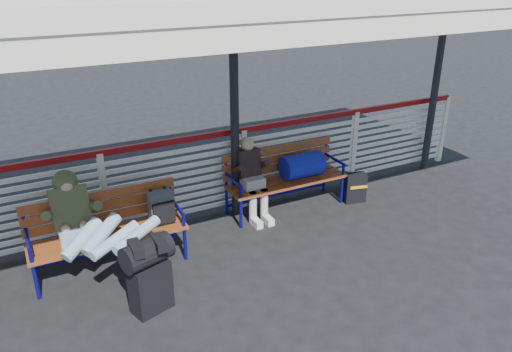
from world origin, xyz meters
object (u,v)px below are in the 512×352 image
luggage_stack (149,273)px  suitcase_side (355,188)px  bench_right (294,169)px  traveler_man (98,229)px  bench_left (119,221)px  companion_person (252,178)px

luggage_stack → suitcase_side: size_ratio=1.87×
luggage_stack → bench_right: bench_right is taller
luggage_stack → suitcase_side: (3.50, 1.09, -0.23)m
traveler_man → bench_right: bearing=13.6°
traveler_man → suitcase_side: size_ratio=3.61×
bench_right → suitcase_side: (0.91, -0.30, -0.38)m
bench_right → suitcase_side: size_ratio=3.98×
bench_left → bench_right: (2.64, 0.36, 0.03)m
bench_right → companion_person: companion_person is taller
traveler_man → suitcase_side: traveler_man is taller
bench_left → bench_right: same height
bench_right → suitcase_side: bearing=-18.2°
companion_person → suitcase_side: (1.60, -0.30, -0.37)m
traveler_man → companion_person: traveler_man is taller
bench_left → traveler_man: size_ratio=1.10×
luggage_stack → companion_person: bearing=18.8°
luggage_stack → bench_left: bench_left is taller
luggage_stack → traveler_man: (-0.35, 0.69, 0.25)m
luggage_stack → bench_left: (-0.05, 1.04, 0.12)m
companion_person → luggage_stack: bearing=-143.8°
bench_left → traveler_man: (-0.29, -0.35, 0.14)m
bench_right → companion_person: (-0.69, -0.00, -0.01)m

